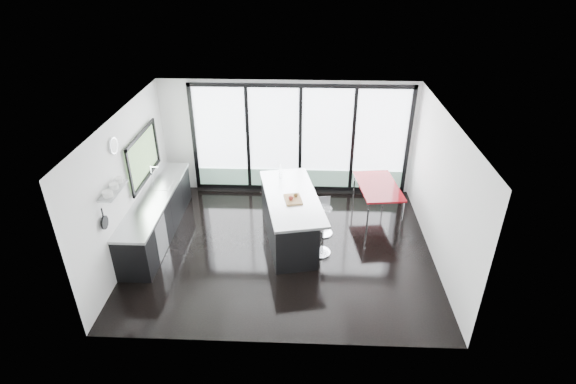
{
  "coord_description": "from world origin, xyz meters",
  "views": [
    {
      "loc": [
        0.43,
        -7.48,
        5.49
      ],
      "look_at": [
        0.1,
        0.3,
        1.15
      ],
      "focal_mm": 28.0,
      "sensor_mm": 36.0,
      "label": 1
    }
  ],
  "objects_px": {
    "bar_stool_far": "(323,221)",
    "red_table": "(377,201)",
    "island": "(288,217)",
    "bar_stool_near": "(320,239)"
  },
  "relations": [
    {
      "from": "bar_stool_far",
      "to": "island",
      "type": "bearing_deg",
      "value": -177.09
    },
    {
      "from": "island",
      "to": "bar_stool_near",
      "type": "xyz_separation_m",
      "value": [
        0.67,
        -0.53,
        -0.17
      ]
    },
    {
      "from": "bar_stool_near",
      "to": "red_table",
      "type": "relative_size",
      "value": 0.46
    },
    {
      "from": "bar_stool_far",
      "to": "red_table",
      "type": "height_order",
      "value": "red_table"
    },
    {
      "from": "bar_stool_far",
      "to": "red_table",
      "type": "distance_m",
      "value": 1.45
    },
    {
      "from": "bar_stool_far",
      "to": "bar_stool_near",
      "type": "bearing_deg",
      "value": -106.12
    },
    {
      "from": "island",
      "to": "bar_stool_near",
      "type": "relative_size",
      "value": 3.84
    },
    {
      "from": "bar_stool_near",
      "to": "island",
      "type": "bearing_deg",
      "value": 128.21
    },
    {
      "from": "island",
      "to": "red_table",
      "type": "relative_size",
      "value": 1.77
    },
    {
      "from": "bar_stool_near",
      "to": "red_table",
      "type": "xyz_separation_m",
      "value": [
        1.3,
        1.47,
        0.06
      ]
    }
  ]
}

